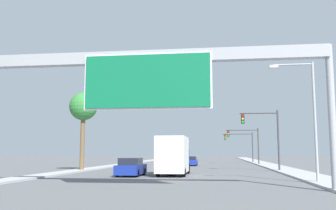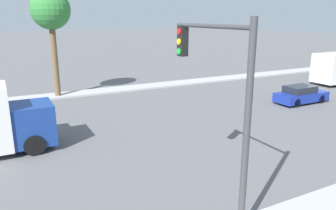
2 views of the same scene
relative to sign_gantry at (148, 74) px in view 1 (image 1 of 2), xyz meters
name	(u,v)px [view 1 (image 1 of 2)]	position (x,y,z in m)	size (l,w,h in m)	color
sidewalk_right	(264,164)	(11.25, 42.11, -6.41)	(3.00, 120.00, 0.15)	#AEAEAE
median_strip_left	(131,163)	(-10.75, 42.11, -6.41)	(2.00, 120.00, 0.15)	#AEAEAE
sign_gantry	(148,74)	(0.00, 0.00, 0.00)	(20.29, 0.73, 7.85)	#9EA0A5
car_mid_right	(131,167)	(-3.50, 11.06, -5.77)	(1.90, 4.41, 1.54)	navy
car_far_center	(191,161)	(0.00, 34.41, -5.84)	(1.73, 4.23, 1.36)	navy
truck_box_primary	(175,154)	(-3.50, 45.04, -4.94)	(2.43, 8.94, 3.02)	white
truck_box_secondary	(174,156)	(0.00, 12.48, -4.79)	(2.42, 7.00, 3.36)	navy
traffic_light_near_intersection	(266,130)	(9.01, 20.11, -2.18)	(4.07, 0.32, 6.44)	#3D3D3F
traffic_light_mid_block	(247,139)	(8.52, 40.11, -2.54)	(5.17, 0.32, 5.74)	#3D3D3F
traffic_light_far_intersection	(242,142)	(8.35, 50.11, -2.64)	(5.53, 0.32, 5.55)	#3D3D3F
palm_tree_background	(83,108)	(-10.56, 18.21, 0.28)	(3.05, 3.05, 8.47)	brown
street_lamp_right	(308,109)	(9.95, 5.25, -1.61)	(2.94, 0.28, 8.13)	#9EA0A5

